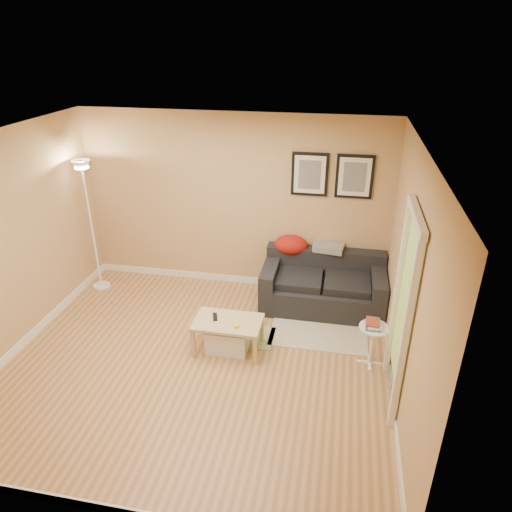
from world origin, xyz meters
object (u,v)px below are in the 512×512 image
sofa (323,283)px  storage_bin (228,338)px  side_table (372,345)px  book_stack (373,324)px  floor_lamp (92,231)px  coffee_table (228,335)px

sofa → storage_bin: (-1.08, -1.22, -0.21)m
sofa → side_table: bearing=-61.4°
side_table → storage_bin: bearing=-178.5°
side_table → sofa: bearing=118.6°
sofa → book_stack: size_ratio=7.54×
floor_lamp → sofa: bearing=1.4°
sofa → floor_lamp: floor_lamp is taller
sofa → storage_bin: 1.64m
side_table → floor_lamp: 4.22m
coffee_table → side_table: bearing=14.5°
sofa → floor_lamp: bearing=-178.6°
sofa → floor_lamp: 3.43m
coffee_table → side_table: size_ratio=1.57×
side_table → floor_lamp: size_ratio=0.26×
storage_bin → book_stack: book_stack is taller
coffee_table → floor_lamp: floor_lamp is taller
coffee_table → floor_lamp: bearing=166.9°
coffee_table → side_table: side_table is taller
sofa → book_stack: (0.63, -1.17, 0.18)m
coffee_table → side_table: 1.72m
coffee_table → storage_bin: coffee_table is taller
coffee_table → floor_lamp: (-2.31, 1.14, 0.73)m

